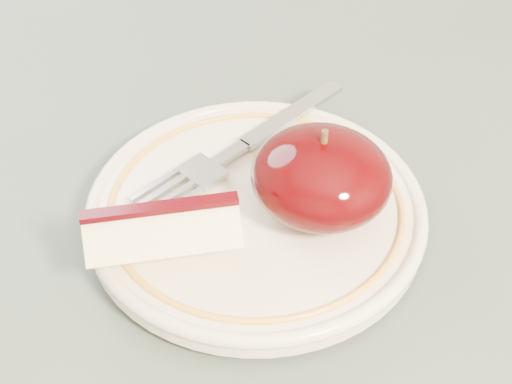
% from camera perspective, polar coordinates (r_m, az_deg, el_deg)
% --- Properties ---
extents(plate, '(0.21, 0.21, 0.02)m').
position_cam_1_polar(plate, '(0.44, -0.00, -1.33)').
color(plate, beige).
rests_on(plate, table).
extents(apple_half, '(0.08, 0.08, 0.06)m').
position_cam_1_polar(apple_half, '(0.42, 5.24, 1.24)').
color(apple_half, black).
rests_on(apple_half, plate).
extents(apple_wedge, '(0.09, 0.07, 0.04)m').
position_cam_1_polar(apple_wedge, '(0.40, -7.44, -3.25)').
color(apple_wedge, beige).
rests_on(apple_wedge, plate).
extents(fork, '(0.10, 0.17, 0.00)m').
position_cam_1_polar(fork, '(0.47, -1.03, 3.73)').
color(fork, '#97999F').
rests_on(fork, plate).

